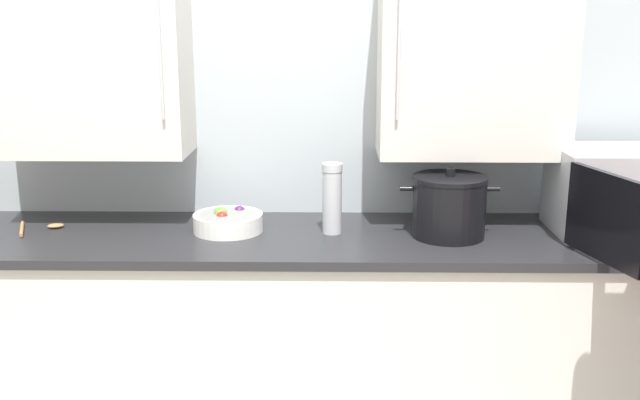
# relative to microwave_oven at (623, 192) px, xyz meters

# --- Properties ---
(back_wall_tiled) EXTENTS (4.07, 0.44, 2.58)m
(back_wall_tiled) POSITION_rel_microwave_oven_xyz_m (-1.32, 0.29, 0.28)
(back_wall_tiled) COLOR #B2BCC1
(back_wall_tiled) RESTS_ON ground_plane
(counter_unit) EXTENTS (3.65, 0.67, 0.94)m
(counter_unit) POSITION_rel_microwave_oven_xyz_m (-1.32, -0.03, -0.63)
(counter_unit) COLOR beige
(counter_unit) RESTS_ON ground_plane
(microwave_oven) EXTENTS (0.58, 0.77, 0.33)m
(microwave_oven) POSITION_rel_microwave_oven_xyz_m (0.00, 0.00, 0.00)
(microwave_oven) COLOR #B7BABF
(microwave_oven) RESTS_ON counter_unit
(fruit_bowl) EXTENTS (0.27, 0.27, 0.10)m
(fruit_bowl) POSITION_rel_microwave_oven_xyz_m (-1.53, 0.00, -0.12)
(fruit_bowl) COLOR white
(fruit_bowl) RESTS_ON counter_unit
(stock_pot) EXTENTS (0.38, 0.28, 0.27)m
(stock_pot) POSITION_rel_microwave_oven_xyz_m (-0.68, -0.05, -0.05)
(stock_pot) COLOR black
(stock_pot) RESTS_ON counter_unit
(wooden_spoon) EXTENTS (0.20, 0.18, 0.02)m
(wooden_spoon) POSITION_rel_microwave_oven_xyz_m (-2.28, 0.02, -0.16)
(wooden_spoon) COLOR #A37547
(wooden_spoon) RESTS_ON counter_unit
(thermos_flask) EXTENTS (0.08, 0.08, 0.28)m
(thermos_flask) POSITION_rel_microwave_oven_xyz_m (-1.12, -0.01, -0.03)
(thermos_flask) COLOR #B7BABF
(thermos_flask) RESTS_ON counter_unit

